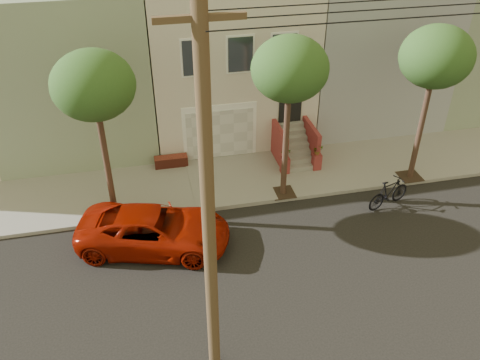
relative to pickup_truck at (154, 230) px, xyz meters
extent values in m
plane|color=black|center=(4.16, -1.98, -0.72)|extent=(90.00, 90.00, 0.00)
cube|color=gray|center=(4.16, 3.37, -0.64)|extent=(40.00, 3.70, 0.15)
cube|color=beige|center=(4.16, 9.22, 2.93)|extent=(7.00, 8.00, 7.00)
cube|color=gray|center=(-2.64, 9.22, 2.93)|extent=(6.50, 8.00, 7.00)
cube|color=#999BA1|center=(10.96, 9.22, 2.93)|extent=(6.50, 8.00, 7.00)
cube|color=gray|center=(17.46, 9.22, 2.93)|extent=(6.50, 8.00, 7.00)
cube|color=white|center=(3.26, 5.24, 0.68)|extent=(3.20, 0.12, 2.50)
cube|color=silver|center=(3.26, 5.18, 0.58)|extent=(2.90, 0.06, 2.20)
cube|color=gray|center=(3.26, 3.37, -0.56)|extent=(3.20, 3.70, 0.02)
cube|color=maroon|center=(1.06, 4.92, -0.35)|extent=(1.40, 0.45, 0.44)
cube|color=black|center=(6.36, 5.19, 1.83)|extent=(1.00, 0.06, 2.00)
cube|color=#3F4751|center=(2.36, 5.19, 4.03)|extent=(1.00, 0.06, 1.40)
cube|color=white|center=(2.36, 5.21, 4.03)|extent=(1.15, 0.05, 1.55)
cube|color=#3F4751|center=(4.16, 5.19, 4.03)|extent=(1.00, 0.06, 1.40)
cube|color=white|center=(4.16, 5.21, 4.03)|extent=(1.15, 0.05, 1.55)
cube|color=#3F4751|center=(5.96, 5.19, 4.03)|extent=(1.00, 0.06, 1.40)
cube|color=white|center=(5.96, 5.21, 4.03)|extent=(1.15, 0.05, 1.55)
cube|color=gray|center=(6.36, 3.40, -0.47)|extent=(1.20, 0.28, 0.20)
cube|color=gray|center=(6.36, 3.68, -0.27)|extent=(1.20, 0.28, 0.20)
cube|color=gray|center=(6.36, 3.96, -0.07)|extent=(1.20, 0.28, 0.20)
cube|color=gray|center=(6.36, 4.24, 0.13)|extent=(1.20, 0.28, 0.20)
cube|color=gray|center=(6.36, 4.52, 0.33)|extent=(1.20, 0.28, 0.20)
cube|color=gray|center=(6.36, 4.80, 0.53)|extent=(1.20, 0.28, 0.20)
cube|color=gray|center=(6.36, 5.08, 0.73)|extent=(1.20, 0.28, 0.20)
cube|color=maroon|center=(5.66, 4.24, 0.23)|extent=(0.18, 1.96, 1.60)
cube|color=maroon|center=(7.06, 4.24, 0.23)|extent=(0.18, 1.96, 1.60)
cube|color=maroon|center=(5.66, 3.36, -0.22)|extent=(0.35, 0.35, 0.70)
imported|color=#264E1C|center=(5.66, 3.36, 0.36)|extent=(0.40, 0.35, 0.45)
cube|color=maroon|center=(7.06, 3.36, -0.22)|extent=(0.35, 0.35, 0.70)
imported|color=#264E1C|center=(7.06, 3.36, 0.36)|extent=(0.41, 0.35, 0.45)
cube|color=#2D2116|center=(-1.34, 1.92, -0.56)|extent=(0.90, 0.90, 0.02)
cylinder|color=#3B251A|center=(-1.34, 1.92, 1.53)|extent=(0.22, 0.22, 4.20)
ellipsoid|color=#264E1C|center=(-1.34, 1.92, 4.58)|extent=(2.70, 2.57, 2.29)
cube|color=#2D2116|center=(5.16, 1.92, -0.56)|extent=(0.90, 0.90, 0.02)
cylinder|color=#3B251A|center=(5.16, 1.92, 1.53)|extent=(0.22, 0.22, 4.20)
ellipsoid|color=#264E1C|center=(5.16, 1.92, 4.58)|extent=(2.70, 2.57, 2.29)
cube|color=#2D2116|center=(10.66, 1.92, -0.56)|extent=(0.90, 0.90, 0.02)
cylinder|color=#3B251A|center=(10.66, 1.92, 1.53)|extent=(0.22, 0.22, 4.20)
ellipsoid|color=#264E1C|center=(10.66, 1.92, 4.58)|extent=(2.70, 2.57, 2.29)
cylinder|color=#493322|center=(1.16, -5.18, 4.28)|extent=(0.30, 0.30, 10.00)
cube|color=#493322|center=(1.16, -5.18, 8.48)|extent=(1.60, 0.12, 0.12)
imported|color=#901404|center=(0.00, 0.00, 0.00)|extent=(5.59, 3.67, 1.43)
imported|color=black|center=(8.91, 0.44, -0.12)|extent=(2.05, 1.17, 1.19)
camera|label=1|loc=(-0.01, -13.59, 10.86)|focal=37.53mm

